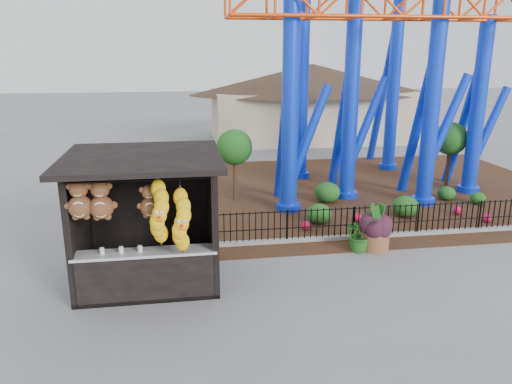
{
  "coord_description": "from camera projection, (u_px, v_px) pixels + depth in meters",
  "views": [
    {
      "loc": [
        -2.16,
        -10.19,
        5.36
      ],
      "look_at": [
        -0.34,
        1.5,
        2.0
      ],
      "focal_mm": 35.0,
      "sensor_mm": 36.0,
      "label": 1
    }
  ],
  "objects": [
    {
      "name": "terracotta_planter",
      "position": [
        375.0,
        239.0,
        13.94
      ],
      "size": [
        1.01,
        1.01,
        0.57
      ],
      "primitive_type": "cylinder",
      "rotation": [
        0.0,
        0.0,
        -0.31
      ],
      "color": "brown",
      "rests_on": "ground"
    },
    {
      "name": "roller_coaster",
      "position": [
        375.0,
        20.0,
        18.29
      ],
      "size": [
        11.0,
        6.37,
        10.82
      ],
      "color": "#0D33E6",
      "rests_on": "ground"
    },
    {
      "name": "ground",
      "position": [
        281.0,
        292.0,
        11.47
      ],
      "size": [
        120.0,
        120.0,
        0.0
      ],
      "primitive_type": "plane",
      "color": "slate",
      "rests_on": "ground"
    },
    {
      "name": "pavilion",
      "position": [
        312.0,
        90.0,
        30.53
      ],
      "size": [
        15.0,
        15.0,
        4.8
      ],
      "color": "#BFAD8C",
      "rests_on": "ground"
    },
    {
      "name": "mulch_bed",
      "position": [
        339.0,
        192.0,
        19.66
      ],
      "size": [
        18.0,
        12.0,
        0.02
      ],
      "primitive_type": "cube",
      "color": "#331E11",
      "rests_on": "ground"
    },
    {
      "name": "prize_booth",
      "position": [
        145.0,
        223.0,
        11.44
      ],
      "size": [
        3.5,
        3.4,
        3.12
      ],
      "color": "black",
      "rests_on": "ground"
    },
    {
      "name": "curb",
      "position": [
        392.0,
        235.0,
        14.9
      ],
      "size": [
        18.0,
        0.18,
        0.12
      ],
      "primitive_type": "cube",
      "color": "gray",
      "rests_on": "ground"
    },
    {
      "name": "landscaping",
      "position": [
        373.0,
        201.0,
        17.25
      ],
      "size": [
        7.23,
        3.56,
        0.74
      ],
      "color": "#1B4F17",
      "rests_on": "mulch_bed"
    },
    {
      "name": "planter_foliage",
      "position": [
        376.0,
        218.0,
        13.77
      ],
      "size": [
        0.7,
        0.7,
        0.64
      ],
      "primitive_type": "ellipsoid",
      "color": "#301320",
      "rests_on": "terracotta_planter"
    },
    {
      "name": "picket_fence",
      "position": [
        421.0,
        219.0,
        14.91
      ],
      "size": [
        12.2,
        0.06,
        1.0
      ],
      "primitive_type": null,
      "color": "black",
      "rests_on": "ground"
    },
    {
      "name": "potted_plant",
      "position": [
        360.0,
        234.0,
        13.74
      ],
      "size": [
        0.97,
        0.86,
        0.99
      ],
      "primitive_type": "imported",
      "rotation": [
        0.0,
        0.0,
        0.11
      ],
      "color": "#215418",
      "rests_on": "ground"
    }
  ]
}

